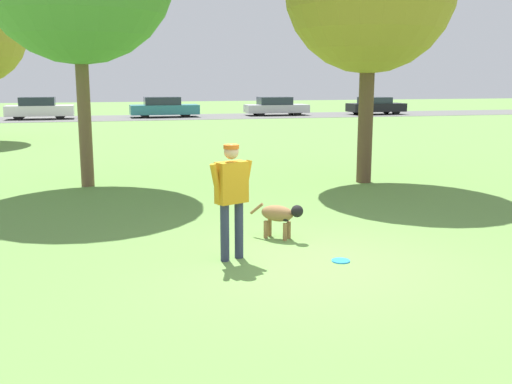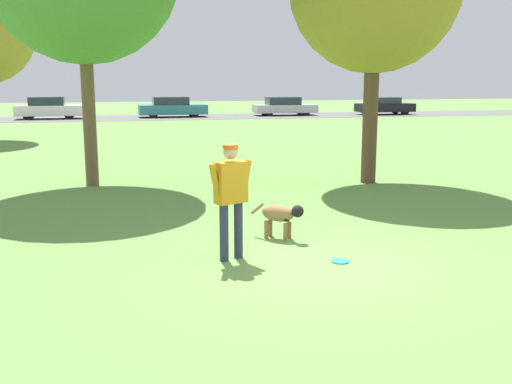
# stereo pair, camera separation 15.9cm
# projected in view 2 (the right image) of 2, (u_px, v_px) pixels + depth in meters

# --- Properties ---
(ground_plane) EXTENTS (120.00, 120.00, 0.00)m
(ground_plane) POSITION_uv_depth(u_px,v_px,m) (315.00, 264.00, 8.61)
(ground_plane) COLOR #608C42
(far_road_strip) EXTENTS (120.00, 6.00, 0.01)m
(far_road_strip) POSITION_uv_depth(u_px,v_px,m) (160.00, 117.00, 40.24)
(far_road_strip) COLOR #5B5B59
(far_road_strip) RESTS_ON ground_plane
(person) EXTENTS (0.70, 0.39, 1.70)m
(person) POSITION_uv_depth(u_px,v_px,m) (231.00, 191.00, 8.66)
(person) COLOR #2D334C
(person) RESTS_ON ground_plane
(dog) EXTENTS (0.81, 0.74, 0.60)m
(dog) POSITION_uv_depth(u_px,v_px,m) (281.00, 215.00, 9.89)
(dog) COLOR olive
(dog) RESTS_ON ground_plane
(frisbee) EXTENTS (0.27, 0.27, 0.02)m
(frisbee) POSITION_uv_depth(u_px,v_px,m) (340.00, 261.00, 8.72)
(frisbee) COLOR #268CE5
(frisbee) RESTS_ON ground_plane
(parked_car_white) EXTENTS (4.21, 1.72, 1.42)m
(parked_car_white) POSITION_uv_depth(u_px,v_px,m) (49.00, 108.00, 38.61)
(parked_car_white) COLOR white
(parked_car_white) RESTS_ON ground_plane
(parked_car_teal) EXTENTS (4.60, 1.92, 1.36)m
(parked_car_teal) POSITION_uv_depth(u_px,v_px,m) (172.00, 107.00, 40.46)
(parked_car_teal) COLOR teal
(parked_car_teal) RESTS_ON ground_plane
(parked_car_silver) EXTENTS (4.43, 1.89, 1.29)m
(parked_car_silver) POSITION_uv_depth(u_px,v_px,m) (284.00, 106.00, 42.30)
(parked_car_silver) COLOR #B7B7BC
(parked_car_silver) RESTS_ON ground_plane
(parked_car_black) EXTENTS (4.17, 1.86, 1.25)m
(parked_car_black) POSITION_uv_depth(u_px,v_px,m) (385.00, 106.00, 43.24)
(parked_car_black) COLOR black
(parked_car_black) RESTS_ON ground_plane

